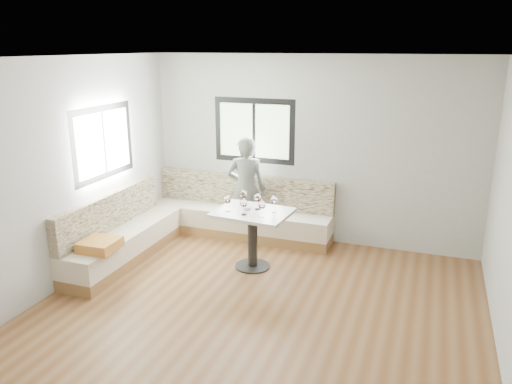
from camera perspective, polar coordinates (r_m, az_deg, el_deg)
room at (r=5.28m, az=-0.84°, el=-0.10°), size 5.01×5.01×2.81m
banquette at (r=7.54m, az=-7.45°, el=-3.72°), size 2.90×2.80×0.95m
table at (r=6.67m, az=-0.40°, el=-3.84°), size 1.04×0.84×0.80m
person at (r=7.54m, az=-1.12°, el=0.28°), size 0.67×0.52×1.63m
olive_ramekin at (r=6.66m, az=-1.00°, el=-1.86°), size 0.10×0.10×0.04m
wine_glass_a at (r=6.57m, az=-3.29°, el=-0.89°), size 0.10×0.10×0.22m
wine_glass_b at (r=6.42m, az=-1.40°, el=-1.31°), size 0.10×0.10×0.22m
wine_glass_c at (r=6.35m, az=0.70°, el=-1.50°), size 0.10×0.10×0.22m
wine_glass_d at (r=6.63m, az=0.17°, el=-0.72°), size 0.10×0.10×0.22m
wine_glass_e at (r=6.53m, az=2.08°, el=-1.01°), size 0.10×0.10×0.22m
wine_glass_f at (r=6.77m, az=-1.46°, el=-0.34°), size 0.10×0.10×0.22m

